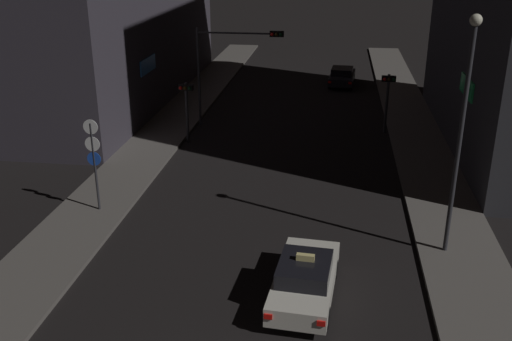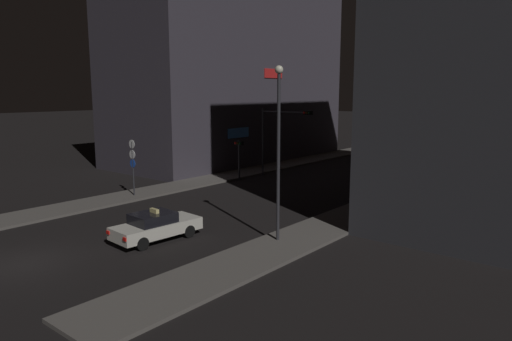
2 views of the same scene
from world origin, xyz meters
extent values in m
cube|color=#5B5651|center=(-7.30, 24.89, 0.08)|extent=(3.02, 53.78, 0.15)
cube|color=#5B5651|center=(7.30, 24.89, 0.08)|extent=(3.02, 53.78, 0.15)
cube|color=#337FE5|center=(-8.78, 23.81, 3.55)|extent=(0.08, 2.80, 0.90)
cube|color=#26CC66|center=(8.78, 18.41, 4.05)|extent=(0.08, 2.80, 0.90)
cube|color=silver|center=(1.87, 5.74, 0.62)|extent=(2.14, 4.53, 0.60)
cube|color=black|center=(1.86, 5.54, 1.17)|extent=(1.73, 2.10, 0.50)
cube|color=red|center=(0.95, 3.58, 0.72)|extent=(0.24, 0.08, 0.16)
cube|color=red|center=(2.45, 3.47, 0.72)|extent=(0.24, 0.08, 0.16)
cylinder|color=black|center=(1.18, 7.16, 0.32)|extent=(0.27, 0.66, 0.64)
cylinder|color=black|center=(2.78, 7.04, 0.32)|extent=(0.27, 0.66, 0.64)
cylinder|color=black|center=(0.97, 4.44, 0.32)|extent=(0.27, 0.66, 0.64)
cylinder|color=black|center=(2.56, 4.32, 0.32)|extent=(0.27, 0.66, 0.64)
cube|color=#F4E08C|center=(1.86, 5.64, 1.52)|extent=(0.57, 0.22, 0.20)
cube|color=black|center=(3.04, 35.16, 0.62)|extent=(2.13, 4.52, 0.60)
cube|color=black|center=(3.02, 34.96, 1.17)|extent=(1.73, 2.10, 0.50)
cube|color=red|center=(2.12, 33.00, 0.72)|extent=(0.24, 0.08, 0.16)
cube|color=red|center=(3.62, 32.89, 0.72)|extent=(0.24, 0.08, 0.16)
cylinder|color=black|center=(2.35, 36.58, 0.32)|extent=(0.27, 0.65, 0.64)
cylinder|color=black|center=(3.94, 36.46, 0.32)|extent=(0.27, 0.65, 0.64)
cylinder|color=black|center=(2.14, 33.86, 0.32)|extent=(0.27, 0.65, 0.64)
cylinder|color=black|center=(3.73, 33.74, 0.32)|extent=(0.27, 0.65, 0.64)
cylinder|color=#2D2D33|center=(-5.54, 23.39, 2.93)|extent=(0.16, 0.16, 5.87)
cylinder|color=#2D2D33|center=(-3.23, 23.39, 5.62)|extent=(4.63, 0.10, 0.10)
cube|color=black|center=(-0.91, 23.39, 5.62)|extent=(0.80, 0.28, 0.32)
sphere|color=red|center=(-1.16, 23.22, 5.62)|extent=(0.20, 0.20, 0.20)
sphere|color=#3F2D0C|center=(-0.91, 23.22, 5.62)|extent=(0.20, 0.20, 0.20)
sphere|color=#0C3319|center=(-0.67, 23.22, 5.62)|extent=(0.20, 0.20, 0.20)
cylinder|color=#2D2D33|center=(-5.54, 20.25, 1.68)|extent=(0.16, 0.16, 3.37)
cube|color=black|center=(-5.54, 20.25, 3.12)|extent=(0.80, 0.28, 0.32)
sphere|color=red|center=(-5.79, 20.08, 3.12)|extent=(0.20, 0.20, 0.20)
sphere|color=#3F2D0C|center=(-5.54, 20.08, 3.12)|extent=(0.20, 0.20, 0.20)
sphere|color=#0C3319|center=(-5.29, 20.08, 3.12)|extent=(0.20, 0.20, 0.20)
cylinder|color=#2D2D33|center=(5.54, 23.42, 1.74)|extent=(0.16, 0.16, 3.48)
cube|color=black|center=(5.54, 23.42, 3.23)|extent=(0.80, 0.28, 0.32)
sphere|color=red|center=(5.29, 23.25, 3.23)|extent=(0.20, 0.20, 0.20)
sphere|color=#3F2D0C|center=(5.54, 23.25, 3.23)|extent=(0.20, 0.20, 0.20)
sphere|color=#0C3319|center=(5.79, 23.25, 3.23)|extent=(0.20, 0.20, 0.20)
cylinder|color=#2D2D33|center=(-6.98, 10.82, 2.02)|extent=(0.10, 0.10, 3.74)
cylinder|color=white|center=(-6.98, 10.80, 3.74)|extent=(0.60, 0.03, 0.60)
cylinder|color=white|center=(-6.98, 10.80, 3.03)|extent=(0.62, 0.03, 0.62)
cylinder|color=blue|center=(-6.98, 10.80, 2.39)|extent=(0.57, 0.03, 0.57)
cylinder|color=#2D2D33|center=(6.75, 9.24, 4.12)|extent=(0.16, 0.16, 7.94)
sphere|color=#EAE5C6|center=(6.75, 9.24, 8.29)|extent=(0.39, 0.39, 0.39)
camera|label=1|loc=(2.48, -10.07, 10.63)|focal=40.85mm
camera|label=2|loc=(19.91, -8.36, 7.29)|focal=32.80mm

